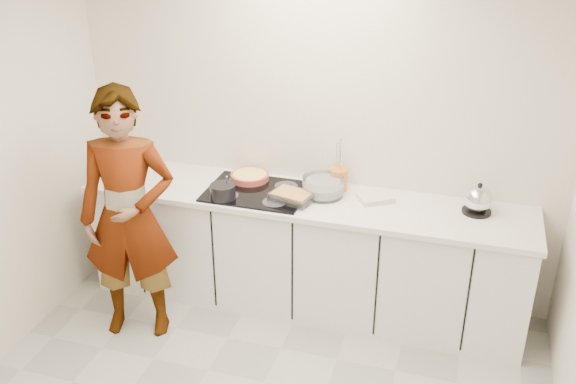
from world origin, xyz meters
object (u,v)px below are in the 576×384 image
(utensil_crock, at_px, (339,179))
(baking_dish, at_px, (292,196))
(hob, at_px, (257,191))
(kettle, at_px, (478,200))
(mixing_bowl, at_px, (323,187))
(tart_dish, at_px, (250,176))
(cook, at_px, (129,217))
(saucepan, at_px, (223,191))

(utensil_crock, bearing_deg, baking_dish, -132.92)
(hob, height_order, kettle, kettle)
(hob, distance_m, baking_dish, 0.30)
(mixing_bowl, bearing_deg, hob, -168.86)
(baking_dish, bearing_deg, tart_dish, 149.52)
(utensil_crock, bearing_deg, cook, -147.12)
(utensil_crock, bearing_deg, saucepan, -151.74)
(kettle, bearing_deg, utensil_crock, 174.57)
(hob, relative_size, mixing_bowl, 2.10)
(mixing_bowl, height_order, kettle, kettle)
(cook, bearing_deg, utensil_crock, 17.26)
(cook, bearing_deg, mixing_bowl, 14.72)
(hob, relative_size, utensil_crock, 4.46)
(baking_dish, relative_size, mixing_bowl, 0.96)
(utensil_crock, height_order, cook, cook)
(hob, xyz_separation_m, kettle, (1.54, 0.13, 0.09))
(hob, relative_size, tart_dish, 2.44)
(saucepan, bearing_deg, tart_dish, 77.91)
(baking_dish, xyz_separation_m, utensil_crock, (0.27, 0.29, 0.04))
(tart_dish, distance_m, baking_dish, 0.47)
(kettle, bearing_deg, cook, -162.15)
(hob, height_order, cook, cook)
(mixing_bowl, xyz_separation_m, cook, (-1.18, -0.69, -0.07))
(saucepan, relative_size, utensil_crock, 1.42)
(saucepan, xyz_separation_m, mixing_bowl, (0.66, 0.27, -0.00))
(mixing_bowl, relative_size, cook, 0.19)
(tart_dish, relative_size, mixing_bowl, 0.86)
(mixing_bowl, bearing_deg, saucepan, -157.49)
(saucepan, distance_m, utensil_crock, 0.85)
(baking_dish, xyz_separation_m, mixing_bowl, (0.18, 0.16, 0.02))
(tart_dish, xyz_separation_m, utensil_crock, (0.67, 0.05, 0.04))
(tart_dish, bearing_deg, baking_dish, -30.48)
(hob, xyz_separation_m, tart_dish, (-0.11, 0.17, 0.03))
(hob, relative_size, saucepan, 3.14)
(hob, bearing_deg, baking_dish, -13.21)
(saucepan, distance_m, kettle, 1.75)
(hob, height_order, saucepan, saucepan)
(utensil_crock, distance_m, cook, 1.51)
(tart_dish, distance_m, cook, 0.97)
(tart_dish, distance_m, saucepan, 0.36)
(saucepan, distance_m, cook, 0.67)
(saucepan, distance_m, baking_dish, 0.49)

